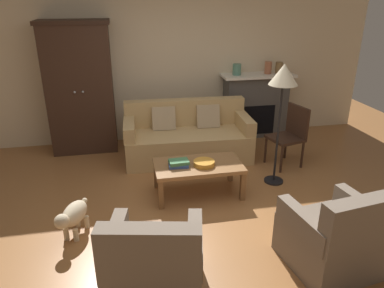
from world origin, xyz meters
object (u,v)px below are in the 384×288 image
(book_stack, at_px, (179,163))
(dog, at_px, (73,215))
(armchair_near_right, at_px, (335,239))
(side_chair_wooden, at_px, (290,132))
(couch, at_px, (187,138))
(mantel_vase_bronze, at_px, (279,68))
(coffee_table, at_px, (198,168))
(mantel_vase_jade, at_px, (237,69))
(mantel_vase_terracotta, at_px, (268,68))
(floor_lamp, at_px, (283,82))
(fruit_bowl, at_px, (204,163))
(armoire, at_px, (80,88))
(armchair_near_left, at_px, (155,266))
(fireplace, at_px, (255,105))

(book_stack, bearing_deg, dog, -154.00)
(armchair_near_right, xyz_separation_m, side_chair_wooden, (0.57, 2.18, 0.20))
(couch, bearing_deg, side_chair_wooden, -21.05)
(mantel_vase_bronze, relative_size, dog, 0.36)
(coffee_table, distance_m, dog, 1.60)
(mantel_vase_jade, distance_m, mantel_vase_terracotta, 0.56)
(couch, height_order, coffee_table, couch)
(floor_lamp, bearing_deg, mantel_vase_terracotta, 73.14)
(couch, relative_size, armchair_near_right, 2.22)
(coffee_table, distance_m, fruit_bowl, 0.12)
(couch, relative_size, mantel_vase_terracotta, 9.50)
(armoire, bearing_deg, armchair_near_right, -54.01)
(armoire, bearing_deg, mantel_vase_jade, 1.34)
(book_stack, xyz_separation_m, floor_lamp, (1.34, 0.13, 0.93))
(floor_lamp, bearing_deg, side_chair_wooden, 48.98)
(mantel_vase_bronze, distance_m, dog, 4.23)
(armchair_near_right, relative_size, side_chair_wooden, 0.98)
(floor_lamp, bearing_deg, armoire, 146.90)
(floor_lamp, relative_size, dog, 3.00)
(coffee_table, relative_size, dog, 2.04)
(armoire, height_order, mantel_vase_bronze, armoire)
(armchair_near_right, height_order, side_chair_wooden, side_chair_wooden)
(armchair_near_right, bearing_deg, coffee_table, 121.02)
(mantel_vase_terracotta, xyz_separation_m, armchair_near_left, (-2.33, -3.49, -0.91))
(armchair_near_left, relative_size, floor_lamp, 0.56)
(mantel_vase_terracotta, relative_size, armchair_near_right, 0.23)
(armchair_near_left, bearing_deg, mantel_vase_jade, 63.08)
(mantel_vase_bronze, distance_m, armchair_near_right, 3.67)
(book_stack, xyz_separation_m, side_chair_wooden, (1.77, 0.62, 0.05))
(mantel_vase_bronze, bearing_deg, coffee_table, -134.28)
(mantel_vase_terracotta, bearing_deg, fruit_bowl, -129.11)
(dog, bearing_deg, couch, 48.84)
(book_stack, distance_m, armchair_near_right, 1.98)
(armoire, distance_m, mantel_vase_jade, 2.58)
(mantel_vase_terracotta, bearing_deg, armchair_near_left, -123.75)
(fireplace, xyz_separation_m, armoire, (-2.95, -0.08, 0.46))
(armoire, height_order, armchair_near_left, armoire)
(armoire, height_order, book_stack, armoire)
(coffee_table, bearing_deg, mantel_vase_jade, 60.40)
(armoire, xyz_separation_m, side_chair_wooden, (3.03, -1.20, -0.51))
(mantel_vase_terracotta, relative_size, mantel_vase_bronze, 1.06)
(armchair_near_left, bearing_deg, mantel_vase_terracotta, 56.25)
(mantel_vase_jade, distance_m, armchair_near_right, 3.56)
(couch, bearing_deg, floor_lamp, -45.91)
(mantel_vase_jade, relative_size, armchair_near_left, 0.21)
(couch, relative_size, coffee_table, 1.77)
(mantel_vase_jade, bearing_deg, fireplace, 2.70)
(dog, bearing_deg, coffee_table, 22.48)
(fireplace, relative_size, armoire, 0.62)
(fruit_bowl, xyz_separation_m, mantel_vase_jade, (1.00, 1.92, 0.76))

